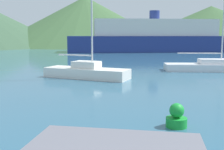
% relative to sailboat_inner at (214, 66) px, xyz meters
% --- Properties ---
extents(sailboat_inner, '(8.40, 3.63, 8.80)m').
position_rel_sailboat_inner_xyz_m(sailboat_inner, '(0.00, 0.00, 0.00)').
color(sailboat_inner, silver).
rests_on(sailboat_inner, ground_plane).
extents(sailboat_outer, '(6.08, 4.75, 9.36)m').
position_rel_sailboat_inner_xyz_m(sailboat_outer, '(-10.95, -2.28, 0.09)').
color(sailboat_outer, white).
rests_on(sailboat_outer, ground_plane).
extents(ferry_distant, '(31.42, 9.05, 7.36)m').
position_rel_sailboat_inner_xyz_m(ferry_distant, '(3.60, 27.77, 2.12)').
color(ferry_distant, navy).
rests_on(ferry_distant, ground_plane).
extents(buoy_marker, '(0.70, 0.70, 0.80)m').
position_rel_sailboat_inner_xyz_m(buoy_marker, '(-8.81, -13.43, -0.08)').
color(buoy_marker, green).
rests_on(buoy_marker, ground_plane).
extents(hill_east, '(53.05, 53.05, 14.24)m').
position_rel_sailboat_inner_xyz_m(hill_east, '(-6.38, 63.15, 6.71)').
color(hill_east, '#3D6038').
rests_on(hill_east, ground_plane).
extents(hill_far_east, '(54.01, 54.01, 11.51)m').
position_rel_sailboat_inner_xyz_m(hill_far_east, '(30.41, 57.03, 5.35)').
color(hill_far_east, '#3D6038').
rests_on(hill_far_east, ground_plane).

